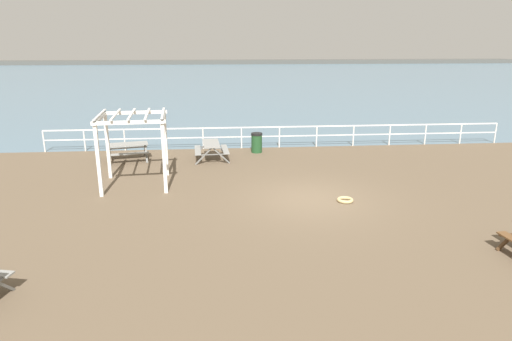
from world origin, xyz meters
name	(u,v)px	position (x,y,z in m)	size (l,w,h in m)	color
ground_plane	(310,202)	(0.00, 0.00, -0.10)	(30.00, 24.00, 0.20)	brown
sea_band	(237,78)	(0.00, 52.75, 0.00)	(142.00, 90.00, 0.01)	slate
distant_shoreline	(229,64)	(0.00, 95.75, 0.00)	(142.00, 6.00, 1.80)	#4C4C47
seaward_railing	(279,133)	(0.00, 7.75, 0.75)	(23.07, 0.07, 1.08)	white
picnic_table_near_left	(127,148)	(-7.17, 5.80, 0.58)	(2.08, 1.85, 0.80)	gray
picnic_table_mid_centre	(211,147)	(-3.40, 5.63, 0.58)	(1.64, 1.89, 0.80)	gray
lattice_pergola	(133,133)	(-6.16, 2.11, 2.00)	(2.63, 2.74, 2.70)	white
litter_bin	(257,143)	(-1.23, 6.80, 0.48)	(0.55, 0.55, 0.95)	#1E4723
rope_coil	(345,200)	(1.12, -0.34, 0.06)	(0.55, 0.55, 0.11)	tan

